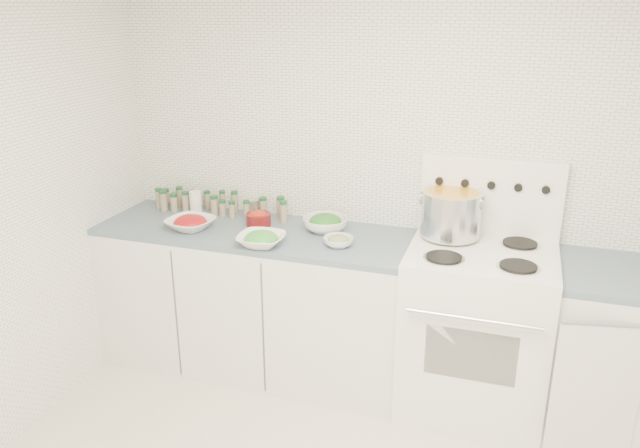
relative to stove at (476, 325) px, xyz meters
The scene contains 12 objects.
room_walls 1.66m from the stove, 112.04° to the right, with size 3.54×3.04×2.52m.
counter_left 1.31m from the stove, behind, with size 1.85×0.62×0.90m.
stove is the anchor object (origin of this frame).
stock_pot 0.63m from the stove, 143.00° to the left, with size 0.35×0.32×0.25m.
bowl_tomato 1.72m from the stove, behind, with size 0.31×0.31×0.09m.
bowl_snowpea 1.26m from the stove, 169.48° to the right, with size 0.27×0.27×0.09m.
bowl_broccoli 1.01m from the stove, behind, with size 0.30×0.30×0.10m.
bowl_zucchini 0.88m from the stove, behind, with size 0.17×0.17×0.07m.
bowl_pepper 1.38m from the stove, behind, with size 0.15×0.15×0.09m.
salt_canister 1.83m from the stove, behind, with size 0.07×0.07×0.15m, color white.
tin_can 1.51m from the stove, 169.47° to the left, with size 0.07×0.07×0.09m, color #B0A995.
spice_cluster 1.75m from the stove, behind, with size 0.90×0.16×0.14m.
Camera 1 is at (0.61, -1.94, 2.16)m, focal length 35.00 mm.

